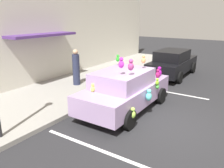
% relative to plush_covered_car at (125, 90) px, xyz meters
% --- Properties ---
extents(ground_plane, '(60.00, 60.00, 0.00)m').
position_rel_plush_covered_car_xyz_m(ground_plane, '(-0.33, -1.70, -0.80)').
color(ground_plane, '#262628').
extents(sidewalk, '(24.00, 4.00, 0.15)m').
position_rel_plush_covered_car_xyz_m(sidewalk, '(-0.33, 3.30, -0.72)').
color(sidewalk, gray).
rests_on(sidewalk, ground).
extents(storefront_building, '(24.00, 1.25, 6.40)m').
position_rel_plush_covered_car_xyz_m(storefront_building, '(-0.32, 5.44, 2.39)').
color(storefront_building, beige).
rests_on(storefront_building, ground).
extents(parking_stripe_front, '(0.12, 3.60, 0.01)m').
position_rel_plush_covered_car_xyz_m(parking_stripe_front, '(2.89, -0.70, -0.80)').
color(parking_stripe_front, silver).
rests_on(parking_stripe_front, ground).
extents(parking_stripe_rear, '(0.12, 3.60, 0.01)m').
position_rel_plush_covered_car_xyz_m(parking_stripe_rear, '(-2.72, -0.70, -0.80)').
color(parking_stripe_rear, silver).
rests_on(parking_stripe_rear, ground).
extents(plush_covered_car, '(4.27, 2.11, 2.15)m').
position_rel_plush_covered_car_xyz_m(plush_covered_car, '(0.00, 0.00, 0.00)').
color(plush_covered_car, '#AC8EBE').
rests_on(plush_covered_car, ground).
extents(parked_sedan_behind, '(4.43, 1.90, 1.54)m').
position_rel_plush_covered_car_xyz_m(parked_sedan_behind, '(5.91, 0.18, -0.01)').
color(parked_sedan_behind, black).
rests_on(parked_sedan_behind, ground).
extents(teddy_bear_on_sidewalk, '(0.42, 0.35, 0.79)m').
position_rel_plush_covered_car_xyz_m(teddy_bear_on_sidewalk, '(0.60, 1.82, -0.28)').
color(teddy_bear_on_sidewalk, '#9E723D').
rests_on(teddy_bear_on_sidewalk, sidewalk).
extents(pedestrian_near_shopfront, '(0.35, 0.35, 1.75)m').
position_rel_plush_covered_car_xyz_m(pedestrian_near_shopfront, '(1.11, 3.40, 0.17)').
color(pedestrian_near_shopfront, '#262B45').
rests_on(pedestrian_near_shopfront, sidewalk).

